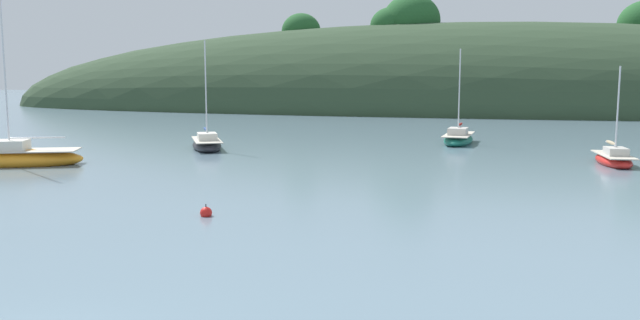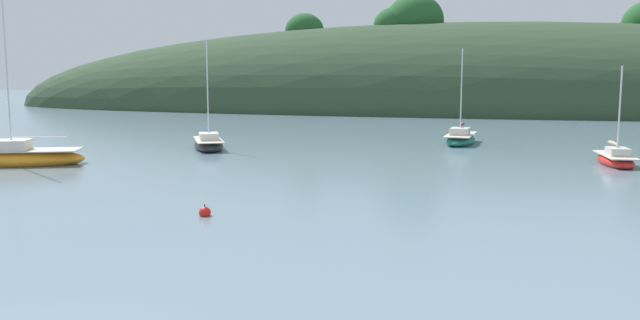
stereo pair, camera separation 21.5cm
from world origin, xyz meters
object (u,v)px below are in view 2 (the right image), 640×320
Objects in this scene: sailboat_navy_dinghy at (616,159)px; sailboat_cream_ketch at (460,139)px; sailboat_teal_outer at (18,157)px; mooring_buoy_outer at (205,213)px; sailboat_white_near at (209,144)px.

sailboat_navy_dinghy is 13.25m from sailboat_cream_ketch.
sailboat_cream_ketch is at bearing 38.64° from sailboat_teal_outer.
sailboat_cream_ketch is at bearing 135.06° from sailboat_navy_dinghy.
mooring_buoy_outer is (-7.34, -28.30, -0.26)m from sailboat_cream_ketch.
sailboat_white_near is (-26.19, 0.79, 0.05)m from sailboat_navy_dinghy.
mooring_buoy_outer is at bearing -104.54° from sailboat_cream_ketch.
sailboat_white_near is at bearing -152.97° from sailboat_cream_ketch.
sailboat_teal_outer is (-33.15, -9.64, 0.12)m from sailboat_navy_dinghy.
sailboat_navy_dinghy reaches higher than mooring_buoy_outer.
sailboat_white_near reaches higher than sailboat_navy_dinghy.
sailboat_white_near is at bearing 56.27° from sailboat_teal_outer.
sailboat_navy_dinghy is at bearing 16.22° from sailboat_teal_outer.
sailboat_teal_outer reaches higher than sailboat_cream_ketch.
sailboat_teal_outer is at bearing -141.36° from sailboat_cream_ketch.
sailboat_teal_outer is 19.21× the size of mooring_buoy_outer.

